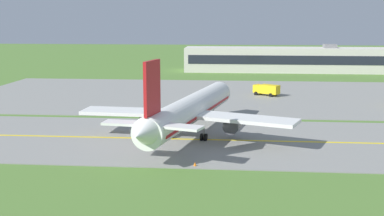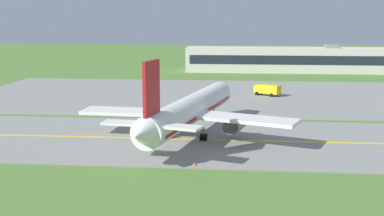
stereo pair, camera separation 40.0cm
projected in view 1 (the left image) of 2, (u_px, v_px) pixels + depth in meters
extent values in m
plane|color=#517A33|center=(230.00, 141.00, 71.55)|extent=(500.00, 500.00, 0.00)
cube|color=gray|center=(230.00, 140.00, 71.54)|extent=(240.00, 28.00, 0.10)
cube|color=gray|center=(276.00, 96.00, 111.80)|extent=(140.00, 52.00, 0.10)
cube|color=yellow|center=(230.00, 140.00, 71.53)|extent=(220.00, 0.60, 0.01)
cylinder|color=white|center=(191.00, 109.00, 73.30)|extent=(11.28, 34.06, 4.00)
cone|color=white|center=(221.00, 92.00, 90.35)|extent=(4.27, 3.36, 3.80)
cone|color=white|center=(141.00, 134.00, 55.98)|extent=(4.01, 3.86, 3.40)
cube|color=red|center=(191.00, 112.00, 73.39)|extent=(10.77, 31.42, 0.36)
cube|color=#1E232D|center=(218.00, 90.00, 88.16)|extent=(3.71, 2.49, 0.70)
cube|color=white|center=(132.00, 112.00, 73.86)|extent=(15.33, 5.97, 0.50)
cylinder|color=#47474C|center=(150.00, 119.00, 75.39)|extent=(2.98, 3.82, 2.30)
cylinder|color=black|center=(154.00, 117.00, 76.89)|extent=(2.10, 0.70, 2.10)
cube|color=white|center=(244.00, 119.00, 68.80)|extent=(15.73, 9.76, 0.50)
cylinder|color=#47474C|center=(233.00, 125.00, 71.52)|extent=(2.98, 3.82, 2.30)
cylinder|color=black|center=(235.00, 122.00, 73.02)|extent=(2.10, 0.70, 2.10)
cube|color=red|center=(152.00, 88.00, 58.28)|extent=(1.35, 4.38, 6.50)
cube|color=white|center=(128.00, 123.00, 59.86)|extent=(6.23, 3.07, 0.30)
cube|color=white|center=(177.00, 127.00, 57.95)|extent=(6.45, 4.18, 0.30)
cylinder|color=slate|center=(214.00, 112.00, 85.99)|extent=(0.24, 0.24, 1.65)
cylinder|color=black|center=(213.00, 117.00, 86.14)|extent=(0.58, 1.15, 1.10)
cylinder|color=slate|center=(170.00, 129.00, 72.71)|extent=(0.24, 0.24, 1.65)
cylinder|color=black|center=(168.00, 135.00, 72.94)|extent=(0.58, 1.15, 1.10)
cylinder|color=black|center=(172.00, 135.00, 72.78)|extent=(0.58, 1.15, 1.10)
cylinder|color=slate|center=(204.00, 132.00, 71.16)|extent=(0.24, 0.24, 1.65)
cylinder|color=black|center=(202.00, 137.00, 71.40)|extent=(0.58, 1.15, 1.10)
cylinder|color=black|center=(206.00, 137.00, 71.23)|extent=(0.58, 1.15, 1.10)
cube|color=yellow|center=(258.00, 89.00, 113.16)|extent=(2.60, 2.66, 1.80)
cube|color=#1E232D|center=(255.00, 87.00, 113.57)|extent=(1.11, 1.61, 0.81)
cube|color=yellow|center=(270.00, 89.00, 111.32)|extent=(4.66, 4.06, 2.00)
cylinder|color=orange|center=(258.00, 84.00, 112.98)|extent=(0.20, 0.20, 0.18)
cylinder|color=black|center=(256.00, 94.00, 112.58)|extent=(0.92, 0.74, 0.90)
cylinder|color=black|center=(260.00, 93.00, 114.13)|extent=(0.92, 0.74, 0.90)
cylinder|color=black|center=(271.00, 95.00, 110.21)|extent=(0.92, 0.74, 0.90)
cylinder|color=black|center=(275.00, 94.00, 111.83)|extent=(0.92, 0.74, 0.90)
cube|color=beige|center=(287.00, 60.00, 161.22)|extent=(66.86, 12.23, 7.82)
cube|color=#1E232D|center=(290.00, 60.00, 155.11)|extent=(64.18, 0.10, 2.81)
cube|color=slate|center=(330.00, 46.00, 159.23)|extent=(4.00, 4.00, 1.20)
cone|color=orange|center=(195.00, 164.00, 59.12)|extent=(0.44, 0.44, 0.60)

